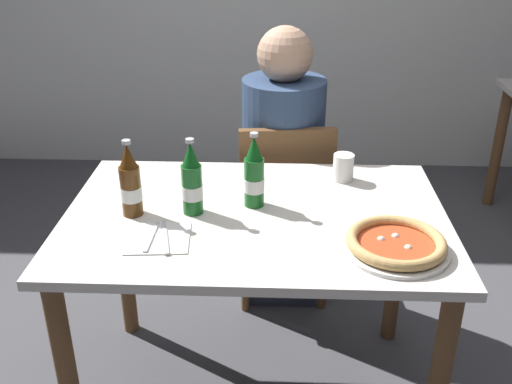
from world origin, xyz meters
name	(u,v)px	position (x,y,z in m)	size (l,w,h in m)	color
dining_table_main	(255,244)	(0.00, 0.00, 0.64)	(1.20, 0.80, 0.75)	silver
chair_behind_table	(283,202)	(0.09, 0.61, 0.48)	(0.44, 0.44, 0.85)	brown
diner_seated	(282,175)	(0.09, 0.66, 0.58)	(0.34, 0.34, 1.21)	#2D3342
pizza_margherita_near	(396,244)	(0.40, -0.20, 0.77)	(0.30, 0.30, 0.04)	white
beer_bottle_left	(254,175)	(-0.01, 0.06, 0.85)	(0.07, 0.07, 0.25)	#14591E
beer_bottle_center	(192,182)	(-0.20, 0.00, 0.85)	(0.07, 0.07, 0.25)	#14591E
beer_bottle_right	(130,184)	(-0.38, -0.02, 0.85)	(0.07, 0.07, 0.25)	#512D0F
napkin_with_cutlery	(159,238)	(-0.27, -0.17, 0.75)	(0.19, 0.19, 0.01)	white
paper_cup	(343,167)	(0.30, 0.26, 0.80)	(0.07, 0.07, 0.10)	white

